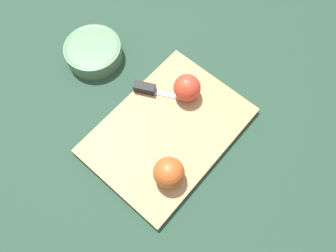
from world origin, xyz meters
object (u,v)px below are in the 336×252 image
apple_half_left (169,173)px  apple_half_right (187,88)px  knife (148,89)px  bowl (93,51)px

apple_half_left → apple_half_right: bearing=62.8°
apple_half_left → knife: size_ratio=0.50×
apple_half_left → knife: 0.24m
apple_half_left → apple_half_right: 0.23m
apple_half_right → bowl: size_ratio=0.45×
apple_half_left → bowl: (0.15, 0.38, -0.03)m
apple_half_left → bowl: size_ratio=0.46×
bowl → apple_half_right: bearing=-79.5°
apple_half_right → bowl: (-0.05, 0.28, -0.03)m
apple_half_left → knife: bearing=87.9°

